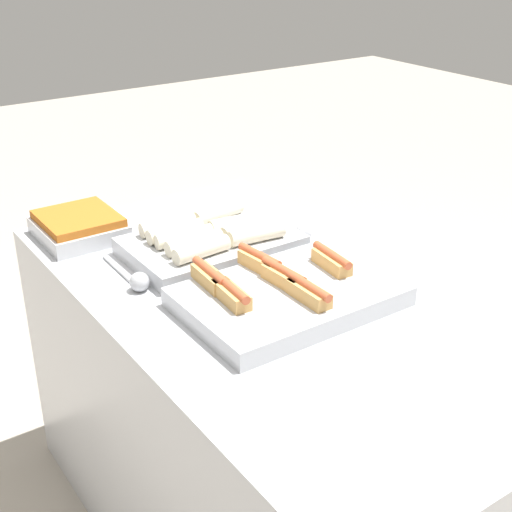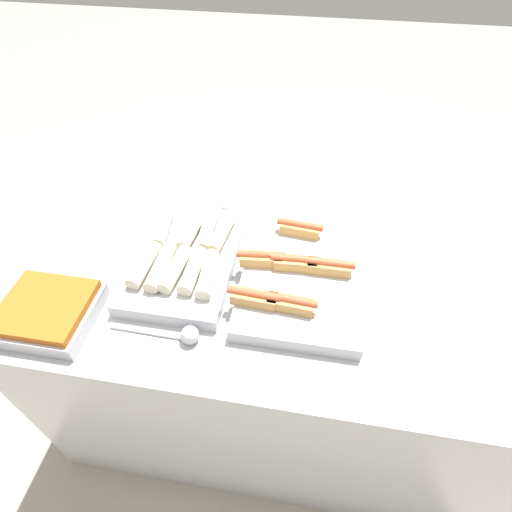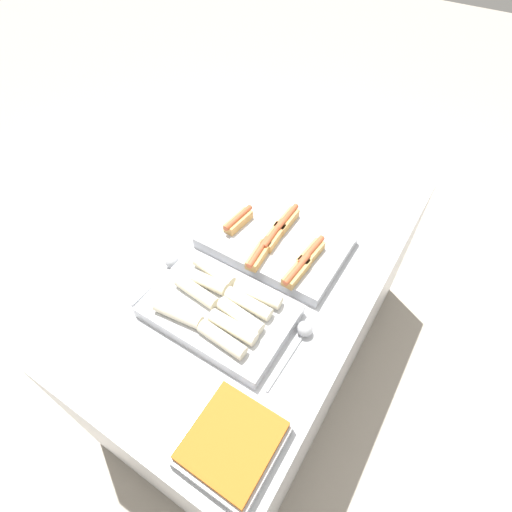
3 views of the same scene
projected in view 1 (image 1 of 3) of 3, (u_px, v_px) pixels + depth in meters
The scene contains 6 objects.
counter at pixel (272, 427), 2.01m from camera, with size 1.58×0.85×0.85m.
tray_hotdogs at pixel (286, 293), 1.77m from camera, with size 0.38×0.53×0.10m.
tray_wraps at pixel (211, 241), 2.04m from camera, with size 0.31×0.48×0.09m.
tray_side_front at pixel (79, 226), 2.14m from camera, with size 0.25×0.23×0.07m.
serving_spoon_near at pixel (137, 280), 1.85m from camera, with size 0.26×0.05×0.05m.
serving_spoon_far at pixel (300, 232), 2.13m from camera, with size 0.24×0.05×0.05m.
Camera 1 is at (1.30, -0.94, 1.73)m, focal length 50.00 mm.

